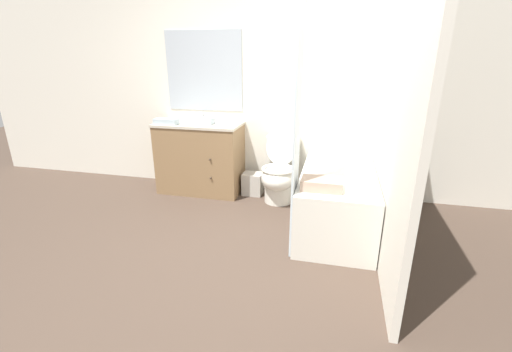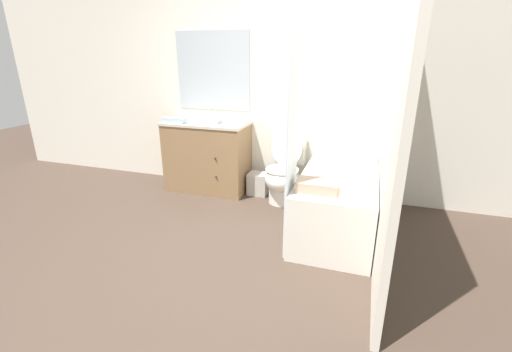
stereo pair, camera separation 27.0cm
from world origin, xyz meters
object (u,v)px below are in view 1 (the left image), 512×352
(bathtub, at_px, (337,197))
(hand_towel_folded, at_px, (166,122))
(vanity_cabinet, at_px, (201,157))
(tissue_box, at_px, (207,121))
(toilet, at_px, (279,173))
(sink_faucet, at_px, (204,118))
(bath_towel_folded, at_px, (322,184))
(wastebasket, at_px, (253,184))

(bathtub, xyz_separation_m, hand_towel_folded, (-2.01, 0.36, 0.61))
(vanity_cabinet, distance_m, tissue_box, 0.48)
(toilet, height_order, bathtub, toilet)
(sink_faucet, distance_m, hand_towel_folded, 0.48)
(bathtub, bearing_deg, vanity_cabinet, 162.51)
(vanity_cabinet, bearing_deg, toilet, -4.74)
(sink_faucet, distance_m, tissue_box, 0.24)
(tissue_box, bearing_deg, hand_towel_folded, -163.41)
(vanity_cabinet, bearing_deg, tissue_box, -13.73)
(bathtub, height_order, hand_towel_folded, hand_towel_folded)
(sink_faucet, xyz_separation_m, toilet, (1.01, -0.26, -0.56))
(vanity_cabinet, relative_size, sink_faucet, 7.25)
(hand_towel_folded, relative_size, bath_towel_folded, 0.82)
(tissue_box, relative_size, bath_towel_folded, 0.43)
(toilet, xyz_separation_m, tissue_box, (-0.88, 0.05, 0.57))
(bath_towel_folded, bearing_deg, vanity_cabinet, 144.96)
(wastebasket, distance_m, hand_towel_folded, 1.27)
(bathtub, relative_size, hand_towel_folded, 5.60)
(vanity_cabinet, height_order, tissue_box, tissue_box)
(sink_faucet, height_order, bathtub, sink_faucet)
(sink_faucet, height_order, toilet, sink_faucet)
(sink_faucet, height_order, bath_towel_folded, sink_faucet)
(sink_faucet, bearing_deg, toilet, -14.53)
(toilet, distance_m, wastebasket, 0.42)
(toilet, bearing_deg, tissue_box, 176.54)
(vanity_cabinet, relative_size, tissue_box, 7.01)
(hand_towel_folded, bearing_deg, toilet, 3.54)
(sink_faucet, xyz_separation_m, hand_towel_folded, (-0.34, -0.34, -0.00))
(bath_towel_folded, bearing_deg, tissue_box, 143.46)
(vanity_cabinet, height_order, sink_faucet, sink_faucet)
(wastebasket, relative_size, bath_towel_folded, 0.79)
(bathtub, bearing_deg, hand_towel_folded, 169.83)
(vanity_cabinet, relative_size, bathtub, 0.66)
(bathtub, height_order, bath_towel_folded, bath_towel_folded)
(hand_towel_folded, bearing_deg, bathtub, -10.17)
(tissue_box, bearing_deg, toilet, -3.46)
(sink_faucet, distance_m, bathtub, 1.91)
(wastebasket, height_order, bath_towel_folded, bath_towel_folded)
(sink_faucet, xyz_separation_m, tissue_box, (0.12, -0.21, 0.00))
(vanity_cabinet, xyz_separation_m, wastebasket, (0.66, 0.03, -0.31))
(sink_faucet, xyz_separation_m, bathtub, (1.67, -0.70, -0.61))
(vanity_cabinet, height_order, bath_towel_folded, vanity_cabinet)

